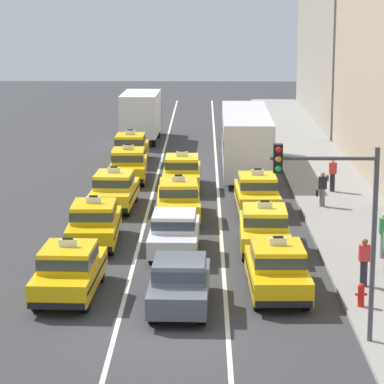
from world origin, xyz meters
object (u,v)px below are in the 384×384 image
object	(u,v)px
taxi_center_fourth	(182,172)
taxi_right_nearest	(277,268)
taxi_right_second	(264,228)
pedestrian_far_corner	(322,189)
taxi_left_nearest	(69,270)
taxi_right_third	(257,192)
box_truck_left_sixth	(142,114)
fire_hydrant	(361,294)
pedestrian_by_storefront	(364,262)
sedan_center_second	(174,231)
sedan_center_nearest	(180,282)
taxi_left_third	(114,189)
taxi_center_third	(178,199)
taxi_right_fifth	(238,130)
taxi_left_second	(94,222)
pedestrian_near_crosswalk	(332,175)
bus_right_fourth	(246,138)
traffic_light_pole	(339,210)
taxi_left_fifth	(131,148)
taxi_left_fourth	(128,164)

from	to	relation	value
taxi_center_fourth	taxi_right_nearest	world-z (taller)	same
taxi_right_second	taxi_center_fourth	bearing A→B (deg)	106.54
taxi_right_second	pedestrian_far_corner	xyz separation A→B (m)	(3.03, 6.90, 0.05)
taxi_left_nearest	taxi_right_third	bearing A→B (deg)	61.08
box_truck_left_sixth	pedestrian_far_corner	world-z (taller)	box_truck_left_sixth
fire_hydrant	pedestrian_by_storefront	bearing A→B (deg)	78.40
box_truck_left_sixth	sedan_center_second	bearing A→B (deg)	-83.67
taxi_right_second	taxi_right_third	bearing A→B (deg)	89.21
pedestrian_far_corner	sedan_center_nearest	bearing A→B (deg)	-114.03
taxi_left_third	taxi_right_second	xyz separation A→B (m)	(6.30, -6.95, 0.00)
taxi_center_third	taxi_right_fifth	size ratio (longest dim) A/B	1.00
taxi_right_third	pedestrian_by_storefront	world-z (taller)	taxi_right_third
sedan_center_nearest	taxi_center_fourth	distance (m)	17.93
sedan_center_nearest	taxi_left_second	bearing A→B (deg)	115.32
pedestrian_near_crosswalk	bus_right_fourth	bearing A→B (deg)	122.24
bus_right_fourth	fire_hydrant	xyz separation A→B (m)	(2.51, -23.14, -1.27)
fire_hydrant	traffic_light_pole	size ratio (longest dim) A/B	0.13
taxi_right_third	pedestrian_far_corner	distance (m)	2.96
pedestrian_by_storefront	taxi_right_fifth	bearing A→B (deg)	95.58
taxi_right_second	fire_hydrant	xyz separation A→B (m)	(2.51, -6.79, -0.33)
sedan_center_nearest	pedestrian_near_crosswalk	distance (m)	18.11
taxi_left_nearest	taxi_left_fifth	size ratio (longest dim) A/B	1.01
taxi_right_third	pedestrian_by_storefront	size ratio (longest dim) A/B	2.91
taxi_left_nearest	box_truck_left_sixth	bearing A→B (deg)	89.74
box_truck_left_sixth	pedestrian_near_crosswalk	size ratio (longest dim) A/B	4.34
taxi_left_fourth	taxi_center_fourth	xyz separation A→B (m)	(2.82, -2.00, 0.00)
taxi_center_third	taxi_right_fifth	world-z (taller)	same
taxi_left_fourth	taxi_right_fifth	world-z (taller)	same
taxi_left_second	traffic_light_pole	world-z (taller)	traffic_light_pole
pedestrian_far_corner	pedestrian_by_storefront	bearing A→B (deg)	-90.48
taxi_center_third	bus_right_fourth	size ratio (longest dim) A/B	0.41
taxi_left_third	sedan_center_second	world-z (taller)	taxi_left_third
taxi_right_third	taxi_left_fourth	bearing A→B (deg)	132.56
sedan_center_nearest	bus_right_fourth	size ratio (longest dim) A/B	0.39
box_truck_left_sixth	sedan_center_second	distance (m)	27.52
pedestrian_near_crosswalk	taxi_center_fourth	bearing A→B (deg)	170.73
taxi_right_second	pedestrian_by_storefront	distance (m)	5.58
taxi_left_fourth	taxi_left_fifth	distance (m)	5.29
taxi_center_third	bus_right_fourth	xyz separation A→B (m)	(3.36, 11.36, 0.94)
sedan_center_nearest	taxi_right_fifth	xyz separation A→B (m)	(2.94, 32.37, 0.03)
taxi_left_second	sedan_center_nearest	distance (m)	8.14
taxi_left_fourth	sedan_center_nearest	world-z (taller)	taxi_left_fourth
taxi_center_fourth	sedan_center_second	bearing A→B (deg)	-89.97
bus_right_fourth	fire_hydrant	size ratio (longest dim) A/B	15.38
taxi_left_third	sedan_center_second	size ratio (longest dim) A/B	1.07
taxi_left_fifth	taxi_right_third	size ratio (longest dim) A/B	1.00
traffic_light_pole	taxi_right_second	bearing A→B (deg)	97.75
pedestrian_near_crosswalk	taxi_left_fourth	bearing A→B (deg)	162.48
taxi_left_second	taxi_left_third	distance (m)	6.20
sedan_center_second	bus_right_fourth	bearing A→B (deg)	78.70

